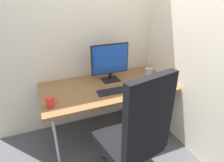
{
  "coord_description": "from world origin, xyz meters",
  "views": [
    {
      "loc": [
        -0.73,
        -1.96,
        1.8
      ],
      "look_at": [
        0.03,
        -0.08,
        0.8
      ],
      "focal_mm": 31.28,
      "sensor_mm": 36.0,
      "label": 1
    }
  ],
  "objects_px": {
    "monitor": "(110,61)",
    "keyboard": "(114,91)",
    "office_chair": "(136,134)",
    "notebook": "(164,84)",
    "mouse": "(141,83)",
    "pen_holder": "(149,72)",
    "coffee_mug": "(50,102)"
  },
  "relations": [
    {
      "from": "notebook",
      "to": "coffee_mug",
      "type": "xyz_separation_m",
      "value": [
        -1.34,
        0.01,
        0.04
      ]
    },
    {
      "from": "coffee_mug",
      "to": "notebook",
      "type": "bearing_deg",
      "value": -0.64
    },
    {
      "from": "monitor",
      "to": "keyboard",
      "type": "distance_m",
      "value": 0.4
    },
    {
      "from": "monitor",
      "to": "keyboard",
      "type": "xyz_separation_m",
      "value": [
        -0.07,
        -0.31,
        -0.25
      ]
    },
    {
      "from": "notebook",
      "to": "coffee_mug",
      "type": "relative_size",
      "value": 1.61
    },
    {
      "from": "monitor",
      "to": "notebook",
      "type": "height_order",
      "value": "monitor"
    },
    {
      "from": "mouse",
      "to": "notebook",
      "type": "bearing_deg",
      "value": -10.59
    },
    {
      "from": "notebook",
      "to": "office_chair",
      "type": "bearing_deg",
      "value": -159.89
    },
    {
      "from": "keyboard",
      "to": "notebook",
      "type": "distance_m",
      "value": 0.64
    },
    {
      "from": "keyboard",
      "to": "mouse",
      "type": "xyz_separation_m",
      "value": [
        0.38,
        0.05,
        0.01
      ]
    },
    {
      "from": "monitor",
      "to": "mouse",
      "type": "height_order",
      "value": "monitor"
    },
    {
      "from": "mouse",
      "to": "pen_holder",
      "type": "bearing_deg",
      "value": 56.07
    },
    {
      "from": "notebook",
      "to": "coffee_mug",
      "type": "height_order",
      "value": "coffee_mug"
    },
    {
      "from": "coffee_mug",
      "to": "office_chair",
      "type": "bearing_deg",
      "value": -41.76
    },
    {
      "from": "monitor",
      "to": "coffee_mug",
      "type": "height_order",
      "value": "monitor"
    },
    {
      "from": "pen_holder",
      "to": "notebook",
      "type": "distance_m",
      "value": 0.32
    },
    {
      "from": "mouse",
      "to": "notebook",
      "type": "height_order",
      "value": "mouse"
    },
    {
      "from": "notebook",
      "to": "monitor",
      "type": "bearing_deg",
      "value": 127.4
    },
    {
      "from": "mouse",
      "to": "pen_holder",
      "type": "height_order",
      "value": "pen_holder"
    },
    {
      "from": "pen_holder",
      "to": "notebook",
      "type": "bearing_deg",
      "value": -85.02
    },
    {
      "from": "monitor",
      "to": "keyboard",
      "type": "relative_size",
      "value": 1.2
    },
    {
      "from": "office_chair",
      "to": "keyboard",
      "type": "distance_m",
      "value": 0.64
    },
    {
      "from": "office_chair",
      "to": "notebook",
      "type": "relative_size",
      "value": 6.73
    },
    {
      "from": "office_chair",
      "to": "pen_holder",
      "type": "xyz_separation_m",
      "value": [
        0.66,
        0.89,
        0.14
      ]
    },
    {
      "from": "keyboard",
      "to": "notebook",
      "type": "xyz_separation_m",
      "value": [
        0.63,
        -0.06,
        -0.0
      ]
    },
    {
      "from": "mouse",
      "to": "coffee_mug",
      "type": "bearing_deg",
      "value": -160.21
    },
    {
      "from": "office_chair",
      "to": "keyboard",
      "type": "bearing_deg",
      "value": 84.6
    },
    {
      "from": "notebook",
      "to": "coffee_mug",
      "type": "distance_m",
      "value": 1.35
    },
    {
      "from": "monitor",
      "to": "pen_holder",
      "type": "relative_size",
      "value": 2.99
    },
    {
      "from": "notebook",
      "to": "pen_holder",
      "type": "bearing_deg",
      "value": 75.72
    },
    {
      "from": "monitor",
      "to": "notebook",
      "type": "distance_m",
      "value": 0.72
    },
    {
      "from": "office_chair",
      "to": "pen_holder",
      "type": "height_order",
      "value": "office_chair"
    }
  ]
}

